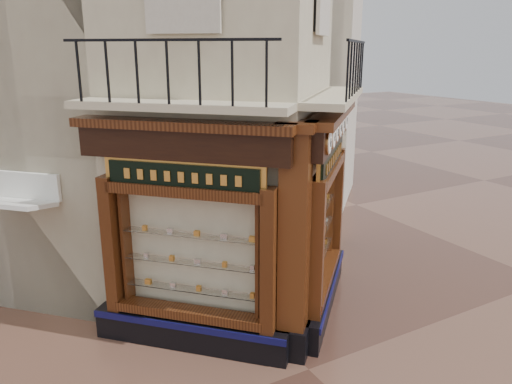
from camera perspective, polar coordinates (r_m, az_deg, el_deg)
ground at (r=8.67m, az=6.03°, el=-19.52°), size 80.00×80.00×0.00m
main_building at (r=12.60m, az=-10.50°, el=20.24°), size 11.31×11.31×12.00m
neighbour_left at (r=14.43m, az=-23.56°, el=16.67°), size 11.31×11.31×11.00m
neighbour_right at (r=15.80m, az=-4.60°, el=17.73°), size 11.31×11.31×11.00m
shopfront_left at (r=8.35m, az=-7.85°, el=-5.55°), size 2.86×2.86×3.98m
shopfront_right at (r=9.65m, az=7.85°, el=-2.53°), size 2.86×2.86×3.98m
corner_pilaster at (r=8.08m, az=4.39°, el=-6.43°), size 0.85×0.85×3.98m
balcony at (r=8.34m, az=0.92°, el=10.46°), size 5.94×2.97×1.03m
clock_a at (r=7.92m, az=8.27°, el=5.64°), size 0.32×0.32×0.40m
clock_b at (r=8.45m, az=8.76°, el=6.26°), size 0.33×0.33×0.41m
clock_c at (r=8.91m, az=9.15°, el=6.75°), size 0.30×0.30×0.37m
clock_d at (r=9.41m, az=9.52°, el=7.22°), size 0.30×0.30×0.37m
clock_e at (r=9.89m, az=9.85°, el=7.63°), size 0.33×0.33×0.41m
clock_f at (r=10.40m, az=10.17°, el=8.03°), size 0.32×0.32×0.41m
awning at (r=10.60m, az=-24.53°, el=-13.85°), size 1.52×1.52×0.23m
signboard_left at (r=7.94m, az=-8.38°, el=1.81°), size 1.98×1.98×0.53m
signboard_right at (r=9.35m, az=8.59°, el=3.97°), size 2.12×2.12×0.57m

